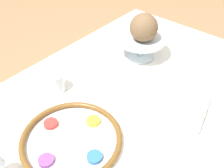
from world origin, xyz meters
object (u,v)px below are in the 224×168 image
Objects in this scene: bread_plate at (198,94)px; cup_near at (56,82)px; orange_fruit at (144,24)px; napkin_roll at (200,110)px; coconut at (144,27)px; seder_plate at (71,140)px; fruit_stand at (141,39)px; cup_far at (134,29)px.

bread_plate is 2.05× the size of cup_near.
orange_fruit is 0.45m from napkin_roll.
coconut is 0.43m from cup_near.
seder_plate is 2.79× the size of coconut.
fruit_stand reaches higher than cup_far.
coconut is 1.51× the size of cup_near.
cup_near reaches higher than napkin_roll.
cup_near is (-0.38, 0.15, -0.14)m from coconut.
orange_fruit is 0.38m from bread_plate.
cup_far is at bearing 45.05° from fruit_stand.
seder_plate is at bearing -120.46° from cup_near.
fruit_stand reaches higher than napkin_roll.
napkin_roll is (0.38, -0.26, 0.01)m from seder_plate.
coconut is 0.74× the size of bread_plate.
cup_far is (0.21, 0.47, 0.03)m from bread_plate.
orange_fruit is 0.64× the size of coconut.
seder_plate is 1.71× the size of napkin_roll.
cup_near is at bearing 127.22° from bread_plate.
orange_fruit reaches higher than cup_far.
seder_plate is 2.05× the size of bread_plate.
napkin_roll is at bearing -114.10° from fruit_stand.
bread_plate is (0.48, -0.21, -0.01)m from seder_plate.
cup_far reaches higher than bread_plate.
orange_fruit is at bearing -130.96° from cup_far.
napkin_roll is at bearing -64.20° from cup_near.
bread_plate is 0.83× the size of napkin_roll.
napkin_roll is 0.56m from cup_near.
cup_far is at bearing 2.20° from cup_near.
cup_far is (0.69, 0.26, 0.02)m from seder_plate.
napkin_roll is at bearing -110.83° from coconut.
orange_fruit is at bearing 74.74° from bread_plate.
napkin_roll is at bearing -153.75° from bread_plate.
seder_plate is 4.34× the size of orange_fruit.
coconut reaches higher than cup_far.
fruit_stand is 0.20m from cup_far.
bread_plate is at bearing -52.78° from cup_near.
napkin_roll is (-0.13, -0.35, -0.15)m from coconut.
cup_far is at bearing 66.20° from bread_plate.
seder_plate is at bearing -167.57° from orange_fruit.
cup_far is (0.31, 0.52, 0.01)m from napkin_roll.
seder_plate is at bearing 145.63° from napkin_roll.
napkin_roll is (-0.19, -0.39, -0.13)m from orange_fruit.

